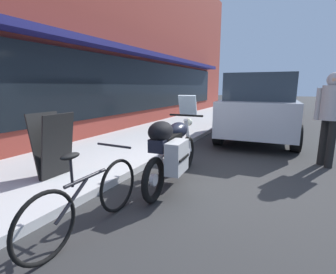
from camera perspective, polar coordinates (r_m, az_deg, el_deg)
ground_plane at (r=4.10m, az=8.63°, el=-10.54°), size 80.00×80.00×0.00m
storefront_building at (r=10.53m, az=-3.56°, el=22.52°), size 18.65×0.90×7.21m
sidewalk_curb at (r=13.24m, az=10.40°, el=5.08°), size 30.00×2.65×0.12m
touring_motorcycle at (r=3.79m, az=1.05°, el=-2.74°), size 2.11×0.77×1.39m
parked_bicycle at (r=2.81m, az=-18.16°, el=-13.69°), size 1.69×0.48×0.92m
parked_minivan at (r=7.97m, az=20.55°, el=6.89°), size 4.89×2.33×1.86m
pedestrian_walking at (r=5.58m, az=33.68°, el=5.55°), size 0.48×0.54×1.80m
sandwich_board_sign at (r=4.28m, az=-25.13°, el=-1.71°), size 0.55×0.43×1.01m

